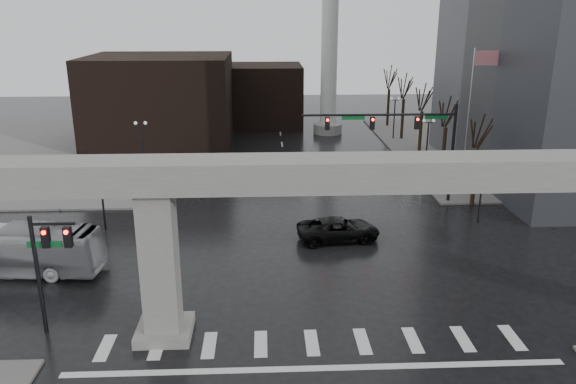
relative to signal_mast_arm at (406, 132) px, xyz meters
name	(u,v)px	position (x,y,z in m)	size (l,w,h in m)	color
ground	(310,331)	(-8.99, -18.80, -5.83)	(160.00, 160.00, 0.00)	black
sidewalk_ne	(516,149)	(17.01, 17.20, -5.75)	(28.00, 36.00, 0.15)	slate
sidewalk_nw	(42,155)	(-34.99, 17.20, -5.75)	(28.00, 36.00, 0.15)	slate
elevated_guideway	(340,197)	(-7.73, -18.80, 1.05)	(48.00, 2.60, 8.70)	#989590
building_far_left	(161,100)	(-22.99, 23.20, -0.83)	(16.00, 14.00, 10.00)	black
building_far_mid	(264,95)	(-10.99, 33.20, -1.83)	(10.00, 10.00, 8.00)	black
smokestack	(330,24)	(-2.99, 27.20, 7.52)	(3.60, 3.60, 30.00)	silver
signal_mast_arm	(406,132)	(0.00, 0.00, 0.00)	(12.12, 0.43, 8.00)	black
signal_left_pole	(47,255)	(-21.24, -18.30, -1.76)	(2.30, 0.30, 6.00)	black
flagpole_assembly	(473,103)	(6.30, 3.20, 1.70)	(2.06, 0.12, 12.00)	silver
lamp_right_0	(483,178)	(4.51, -4.80, -2.36)	(1.22, 0.32, 5.11)	black
lamp_right_1	(428,136)	(4.51, 9.20, -2.36)	(1.22, 0.32, 5.11)	black
lamp_right_2	(395,111)	(4.51, 23.20, -2.36)	(1.22, 0.32, 5.11)	black
lamp_left_0	(101,183)	(-22.49, -4.80, -2.36)	(1.22, 0.32, 5.11)	black
lamp_left_1	(142,139)	(-22.49, 9.20, -2.36)	(1.22, 0.32, 5.11)	black
lamp_left_2	(166,113)	(-22.49, 23.20, -2.36)	(1.22, 0.32, 5.11)	black
tree_right_0	(476,171)	(5.54, -0.78, -3.04)	(1.09, 1.58, 7.50)	black
tree_right_1	(444,147)	(5.54, 7.22, -2.98)	(1.09, 1.61, 7.67)	black
tree_right_2	(421,129)	(5.54, 15.22, -2.91)	(1.10, 1.63, 7.85)	black
tree_right_3	(403,115)	(5.54, 23.22, -2.85)	(1.11, 1.66, 8.02)	black
tree_right_4	(389,104)	(5.54, 31.22, -2.79)	(1.12, 1.69, 8.19)	black
pickup_truck	(338,229)	(-6.15, -7.53, -5.06)	(2.56, 5.55, 1.54)	black
city_bus	(12,250)	(-26.03, -11.63, -4.36)	(2.47, 10.57, 2.94)	#B5B6BB
far_car	(229,171)	(-14.39, 7.14, -5.04)	(1.86, 4.63, 1.58)	black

